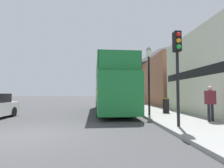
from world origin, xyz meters
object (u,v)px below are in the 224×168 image
Objects in this scene: tour_bus at (111,90)px; lamp_post_third at (124,82)px; parked_car_ahead_of_bus at (114,100)px; litter_bin at (166,105)px; lamp_post_nearest at (149,67)px; pedestrian_nearest at (210,100)px; traffic_signal at (177,57)px; lamp_post_second at (133,74)px.

tour_bus is 11.23m from lamp_post_third.
litter_bin is at bearing -73.39° from parked_car_ahead_of_bus.
lamp_post_nearest is at bearing -90.73° from lamp_post_third.
litter_bin is (-0.78, 3.82, -0.49)m from pedestrian_nearest.
pedestrian_nearest is 3.02m from traffic_signal.
lamp_post_second is (2.44, 3.76, 1.82)m from tour_bus.
lamp_post_third is at bearing 62.78° from parked_car_ahead_of_bus.
tour_bus is 6.04× the size of pedestrian_nearest.
parked_car_ahead_of_bus reaches higher than litter_bin.
tour_bus is at bearing 123.39° from lamp_post_nearest.
parked_car_ahead_of_bus is at bearing 106.81° from litter_bin.
lamp_post_third reaches higher than litter_bin.
lamp_post_second is (-2.03, 9.86, 2.40)m from pedestrian_nearest.
lamp_post_nearest reaches higher than lamp_post_third.
litter_bin is at bearing -34.27° from tour_bus.
pedestrian_nearest is 0.39× the size of lamp_post_nearest.
parked_car_ahead_of_bus is 14.20m from pedestrian_nearest.
pedestrian_nearest is 0.43× the size of traffic_signal.
lamp_post_nearest reaches higher than tour_bus.
tour_bus is at bearing 148.25° from litter_bin.
lamp_post_second is at bearing 88.20° from lamp_post_nearest.
lamp_post_third is (-0.04, 7.12, -0.45)m from lamp_post_second.
traffic_signal is 5.65m from litter_bin.
lamp_post_nearest is 0.87× the size of lamp_post_second.
pedestrian_nearest reaches higher than parked_car_ahead_of_bus.
parked_car_ahead_of_bus is at bearing -117.02° from lamp_post_third.
lamp_post_second reaches higher than tour_bus.
litter_bin is at bearing 101.49° from pedestrian_nearest.
lamp_post_second reaches higher than parked_car_ahead_of_bus.
pedestrian_nearest is 4.07m from lamp_post_nearest.
lamp_post_second is at bearing -65.84° from parked_car_ahead_of_bus.
traffic_signal reaches higher than tour_bus.
tour_bus is 7.69m from parked_car_ahead_of_bus.
lamp_post_nearest is 3.08m from litter_bin.
tour_bus is 2.42× the size of lamp_post_third.
lamp_post_second is at bearing 89.66° from traffic_signal.
lamp_post_second is (0.07, 11.01, 0.54)m from traffic_signal.
traffic_signal is 3.89m from lamp_post_nearest.
lamp_post_nearest is at bearing -143.81° from litter_bin.
parked_car_ahead_of_bus is 10.30m from litter_bin.
pedestrian_nearest is at bearing 28.81° from traffic_signal.
parked_car_ahead_of_bus is (0.71, 7.58, -1.12)m from tour_bus.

